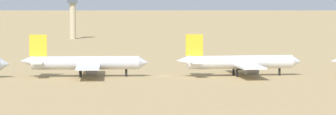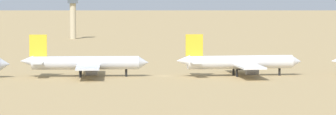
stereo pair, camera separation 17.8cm
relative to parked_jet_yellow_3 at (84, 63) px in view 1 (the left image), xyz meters
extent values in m
plane|color=tan|center=(25.51, 1.82, -4.38)|extent=(4000.00, 4000.00, 0.00)
cone|color=silver|center=(-24.50, -1.26, -0.16)|extent=(3.12, 3.90, 3.82)
cylinder|color=silver|center=(0.40, 0.00, 0.04)|extent=(33.73, 4.41, 4.21)
cone|color=silver|center=(18.73, -0.11, 0.04)|extent=(3.18, 4.02, 4.00)
cone|color=silver|center=(-17.92, 0.10, 0.67)|extent=(4.23, 3.61, 3.58)
cube|color=yellow|center=(-14.34, 0.08, 5.57)|extent=(5.48, 0.56, 6.85)
cube|color=silver|center=(-14.32, 4.30, 0.46)|extent=(3.41, 7.18, 0.38)
cube|color=silver|center=(-14.36, -4.13, 0.46)|extent=(3.41, 7.18, 0.38)
cube|color=silver|center=(1.46, -0.01, -0.59)|extent=(7.36, 33.74, 0.59)
cylinder|color=slate|center=(2.56, 7.88, -2.07)|extent=(3.80, 2.34, 2.32)
cylinder|color=slate|center=(2.47, -7.91, -2.07)|extent=(3.80, 2.34, 2.32)
cylinder|color=black|center=(13.21, -0.08, -3.23)|extent=(0.74, 0.74, 2.32)
cylinder|color=black|center=(-1.16, 2.53, -3.23)|extent=(0.74, 0.74, 2.32)
cylinder|color=black|center=(-1.19, -2.52, -3.23)|extent=(0.74, 0.74, 2.32)
cylinder|color=white|center=(49.35, -0.35, 0.05)|extent=(34.01, 6.90, 4.22)
cone|color=white|center=(67.66, 1.11, 0.05)|extent=(3.48, 4.25, 4.01)
cone|color=white|center=(31.04, -1.82, 0.68)|extent=(4.49, 3.91, 3.59)
cube|color=yellow|center=(34.62, -1.53, 5.59)|extent=(5.51, 0.96, 6.86)
cube|color=white|center=(34.28, 2.68, 0.47)|extent=(3.94, 7.42, 0.38)
cube|color=white|center=(34.96, -5.74, 0.47)|extent=(3.94, 7.42, 0.38)
cube|color=white|center=(50.40, -0.27, -0.58)|extent=(9.85, 34.24, 0.59)
cylinder|color=slate|center=(50.82, 7.71, -2.06)|extent=(3.97, 2.62, 2.32)
cylinder|color=slate|center=(52.09, -8.08, -2.06)|extent=(3.97, 2.62, 2.32)
cylinder|color=black|center=(62.15, 0.67, -3.22)|extent=(0.74, 0.74, 2.32)
cylinder|color=black|center=(47.57, 2.05, -3.22)|extent=(0.74, 0.74, 2.32)
cylinder|color=black|center=(47.97, -3.00, -3.22)|extent=(0.74, 0.74, 2.32)
cylinder|color=#C6B793|center=(-11.31, 200.80, 4.95)|extent=(3.20, 3.20, 18.66)
camera|label=1|loc=(8.30, -301.98, 25.54)|focal=102.83mm
camera|label=2|loc=(8.48, -301.99, 25.54)|focal=102.83mm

